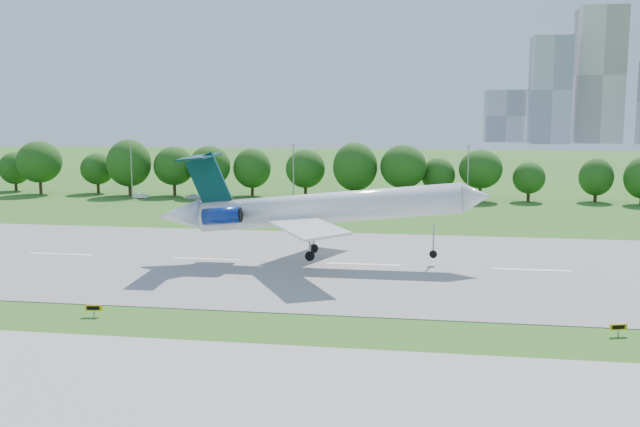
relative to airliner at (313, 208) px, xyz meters
The scene contains 11 objects.
ground 26.58m from the airliner, 75.75° to the right, with size 600.00×600.00×0.00m, color #296019.
runway 9.40m from the airliner, ahead, with size 400.00×45.00×0.08m, color gray.
taxiway 43.88m from the airliner, 81.62° to the right, with size 400.00×23.00×0.08m, color #ADADA8.
tree_line 67.44m from the airliner, 84.63° to the left, with size 288.40×8.40×10.40m.
light_poles 57.27m from the airliner, 86.18° to the left, with size 175.90×0.25×12.19m.
skyline 381.66m from the airliner, 73.77° to the left, with size 127.00×52.00×80.00m.
airliner is the anchor object (origin of this frame).
taxi_sign_left 31.12m from the airliner, 121.63° to the right, with size 1.58×0.39×1.10m.
taxi_sign_centre 39.33m from the airliner, 38.98° to the right, with size 1.48×0.57×1.05m.
service_vehicle_a 77.43m from the airliner, 128.64° to the left, with size 1.21×3.47×1.14m, color white.
service_vehicle_b 69.62m from the airliner, 121.01° to the left, with size 1.53×3.80×1.29m, color white.
Camera 1 is at (8.20, -60.51, 18.67)m, focal length 40.00 mm.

